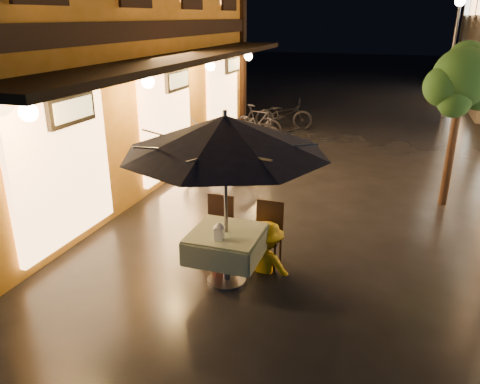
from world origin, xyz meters
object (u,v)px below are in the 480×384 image
(patio_umbrella, at_px, (225,134))
(person_orange, at_px, (215,218))
(person_yellow, at_px, (267,224))
(bicycle_0, at_px, (220,166))
(cafe_table, at_px, (226,244))
(table_lantern, at_px, (219,230))

(patio_umbrella, height_order, person_orange, patio_umbrella)
(person_yellow, bearing_deg, bicycle_0, -51.46)
(patio_umbrella, distance_m, person_orange, 1.58)
(cafe_table, distance_m, table_lantern, 0.42)
(person_orange, height_order, bicycle_0, person_orange)
(table_lantern, height_order, person_yellow, person_yellow)
(cafe_table, relative_size, bicycle_0, 0.58)
(cafe_table, distance_m, person_yellow, 0.70)
(table_lantern, relative_size, bicycle_0, 0.15)
(patio_umbrella, xyz_separation_m, person_orange, (-0.38, 0.52, -1.44))
(patio_umbrella, relative_size, person_orange, 1.93)
(person_orange, bearing_deg, person_yellow, 167.16)
(cafe_table, xyz_separation_m, patio_umbrella, (-0.00, 0.00, 1.56))
(patio_umbrella, height_order, table_lantern, patio_umbrella)
(patio_umbrella, relative_size, person_yellow, 1.87)
(person_orange, xyz_separation_m, bicycle_0, (-1.16, 3.28, -0.26))
(cafe_table, distance_m, patio_umbrella, 1.56)
(patio_umbrella, bearing_deg, person_orange, 126.03)
(table_lantern, bearing_deg, person_orange, 115.99)
(patio_umbrella, distance_m, table_lantern, 1.26)
(bicycle_0, bearing_deg, patio_umbrella, -177.08)
(table_lantern, distance_m, person_yellow, 0.91)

